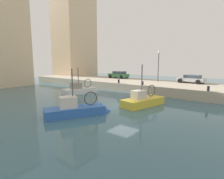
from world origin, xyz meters
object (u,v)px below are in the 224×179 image
(mooring_bollard_north, at_px, (119,81))
(mooring_bollard_south, at_px, (208,89))
(parked_car_silver, at_px, (191,79))
(fishing_boat_yellow, at_px, (145,104))
(quay_streetlamp, at_px, (159,61))
(fishing_boat_white, at_px, (82,92))
(mooring_bollard_mid, at_px, (143,83))
(parked_car_green, at_px, (119,75))
(fishing_boat_blue, at_px, (79,113))

(mooring_bollard_north, bearing_deg, mooring_bollard_south, -90.00)
(parked_car_silver, relative_size, mooring_bollard_south, 7.20)
(fishing_boat_yellow, relative_size, quay_streetlamp, 1.19)
(fishing_boat_white, xyz_separation_m, mooring_bollard_north, (4.73, -2.91, 1.34))
(fishing_boat_yellow, bearing_deg, mooring_bollard_mid, 31.25)
(parked_car_green, bearing_deg, fishing_boat_white, -169.68)
(fishing_boat_blue, xyz_separation_m, mooring_bollard_south, (11.94, -7.29, 1.34))
(parked_car_silver, xyz_separation_m, mooring_bollard_north, (-6.91, 8.46, -0.37))
(fishing_boat_blue, height_order, mooring_bollard_south, fishing_boat_blue)
(fishing_boat_yellow, distance_m, mooring_bollard_south, 7.35)
(fishing_boat_white, height_order, mooring_bollard_mid, fishing_boat_white)
(mooring_bollard_north, bearing_deg, fishing_boat_white, 148.36)
(mooring_bollard_mid, height_order, mooring_bollard_north, same)
(mooring_bollard_mid, xyz_separation_m, quay_streetlamp, (5.65, 0.33, 2.98))
(parked_car_silver, bearing_deg, mooring_bollard_south, -152.86)
(fishing_boat_white, distance_m, parked_car_silver, 16.36)
(parked_car_green, xyz_separation_m, mooring_bollard_south, (-6.81, -17.02, -0.42))
(mooring_bollard_south, bearing_deg, mooring_bollard_north, 90.00)
(parked_car_green, relative_size, mooring_bollard_north, 7.51)
(fishing_boat_blue, relative_size, mooring_bollard_mid, 10.33)
(fishing_boat_white, bearing_deg, mooring_bollard_mid, -55.63)
(fishing_boat_blue, height_order, fishing_boat_yellow, fishing_boat_yellow)
(fishing_boat_blue, height_order, parked_car_green, fishing_boat_blue)
(mooring_bollard_mid, relative_size, mooring_bollard_north, 1.00)
(parked_car_silver, bearing_deg, parked_car_green, 90.42)
(mooring_bollard_north, bearing_deg, parked_car_silver, -50.72)
(fishing_boat_yellow, distance_m, parked_car_silver, 12.61)
(fishing_boat_white, relative_size, quay_streetlamp, 1.17)
(parked_car_silver, relative_size, mooring_bollard_mid, 7.20)
(fishing_boat_white, distance_m, fishing_boat_yellow, 10.30)
(fishing_boat_blue, relative_size, parked_car_silver, 1.43)
(fishing_boat_yellow, height_order, parked_car_silver, fishing_boat_yellow)
(parked_car_silver, relative_size, quay_streetlamp, 0.82)
(fishing_boat_blue, distance_m, fishing_boat_white, 10.49)
(fishing_boat_white, height_order, fishing_boat_yellow, fishing_boat_yellow)
(mooring_bollard_mid, bearing_deg, quay_streetlamp, 3.34)
(fishing_boat_blue, distance_m, fishing_boat_yellow, 6.94)
(fishing_boat_blue, height_order, parked_car_silver, fishing_boat_blue)
(parked_car_silver, bearing_deg, mooring_bollard_north, 129.28)
(quay_streetlamp, bearing_deg, mooring_bollard_south, -124.15)
(fishing_boat_white, relative_size, mooring_bollard_mid, 10.28)
(fishing_boat_blue, relative_size, parked_car_green, 1.37)
(fishing_boat_yellow, bearing_deg, parked_car_green, 45.06)
(mooring_bollard_mid, xyz_separation_m, mooring_bollard_north, (0.00, 4.00, 0.00))
(parked_car_silver, distance_m, quay_streetlamp, 5.60)
(mooring_bollard_mid, bearing_deg, fishing_boat_blue, -176.60)
(fishing_boat_yellow, relative_size, parked_car_silver, 1.45)
(fishing_boat_yellow, xyz_separation_m, quay_streetlamp, (11.18, 3.68, 4.34))
(fishing_boat_yellow, bearing_deg, parked_car_silver, -5.05)
(fishing_boat_yellow, height_order, parked_car_green, fishing_boat_yellow)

